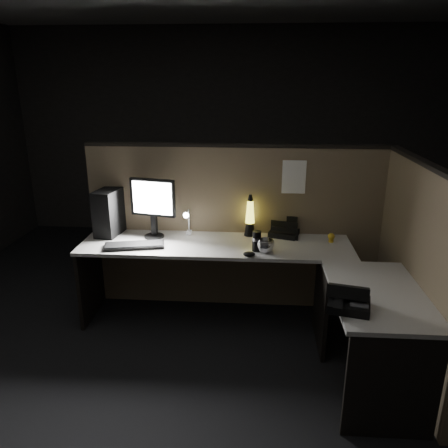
# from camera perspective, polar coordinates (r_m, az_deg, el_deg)

# --- Properties ---
(floor) EXTENTS (6.00, 6.00, 0.00)m
(floor) POSITION_cam_1_polar(r_m,az_deg,el_deg) (3.53, 0.60, -17.36)
(floor) COLOR black
(floor) RESTS_ON ground
(room_shell) EXTENTS (6.00, 6.00, 6.00)m
(room_shell) POSITION_cam_1_polar(r_m,az_deg,el_deg) (2.89, 0.70, 9.63)
(room_shell) COLOR silver
(room_shell) RESTS_ON ground
(partition_back) EXTENTS (2.66, 0.06, 1.50)m
(partition_back) POSITION_cam_1_polar(r_m,az_deg,el_deg) (4.01, 1.47, -0.66)
(partition_back) COLOR brown
(partition_back) RESTS_ON ground
(partition_right) EXTENTS (0.06, 1.66, 1.50)m
(partition_right) POSITION_cam_1_polar(r_m,az_deg,el_deg) (3.43, 23.63, -5.69)
(partition_right) COLOR brown
(partition_right) RESTS_ON ground
(desk) EXTENTS (2.60, 1.60, 0.73)m
(desk) POSITION_cam_1_polar(r_m,az_deg,el_deg) (3.44, 3.90, -7.11)
(desk) COLOR #BAB8B0
(desk) RESTS_ON ground
(pc_tower) EXTENTS (0.23, 0.41, 0.41)m
(pc_tower) POSITION_cam_1_polar(r_m,az_deg,el_deg) (4.04, -14.55, 1.65)
(pc_tower) COLOR black
(pc_tower) RESTS_ON desk
(monitor) EXTENTS (0.40, 0.17, 0.52)m
(monitor) POSITION_cam_1_polar(r_m,az_deg,el_deg) (3.83, -9.28, 2.81)
(monitor) COLOR black
(monitor) RESTS_ON desk
(keyboard) EXTENTS (0.51, 0.26, 0.02)m
(keyboard) POSITION_cam_1_polar(r_m,az_deg,el_deg) (3.71, -11.62, -2.77)
(keyboard) COLOR black
(keyboard) RESTS_ON desk
(mouse) EXTENTS (0.10, 0.07, 0.04)m
(mouse) POSITION_cam_1_polar(r_m,az_deg,el_deg) (3.45, 3.30, -3.95)
(mouse) COLOR black
(mouse) RESTS_ON desk
(clip_lamp) EXTENTS (0.05, 0.19, 0.25)m
(clip_lamp) POSITION_cam_1_polar(r_m,az_deg,el_deg) (3.83, -4.79, 0.33)
(clip_lamp) COLOR silver
(clip_lamp) RESTS_ON desk
(organizer) EXTENTS (0.29, 0.27, 0.18)m
(organizer) POSITION_cam_1_polar(r_m,az_deg,el_deg) (3.93, 7.84, -0.88)
(organizer) COLOR black
(organizer) RESTS_ON desk
(lava_lamp) EXTENTS (0.10, 0.10, 0.37)m
(lava_lamp) POSITION_cam_1_polar(r_m,az_deg,el_deg) (3.86, 3.41, 0.70)
(lava_lamp) COLOR black
(lava_lamp) RESTS_ON desk
(travel_mug) EXTENTS (0.07, 0.07, 0.17)m
(travel_mug) POSITION_cam_1_polar(r_m,az_deg,el_deg) (3.54, 4.29, -2.23)
(travel_mug) COLOR black
(travel_mug) RESTS_ON desk
(steel_mug) EXTENTS (0.18, 0.18, 0.11)m
(steel_mug) POSITION_cam_1_polar(r_m,az_deg,el_deg) (3.53, 5.42, -2.87)
(steel_mug) COLOR silver
(steel_mug) RESTS_ON desk
(figurine) EXTENTS (0.06, 0.06, 0.06)m
(figurine) POSITION_cam_1_polar(r_m,az_deg,el_deg) (3.84, 13.84, -1.60)
(figurine) COLOR gold
(figurine) RESTS_ON desk
(pinned_paper) EXTENTS (0.20, 0.00, 0.29)m
(pinned_paper) POSITION_cam_1_polar(r_m,az_deg,el_deg) (3.85, 9.12, 6.08)
(pinned_paper) COLOR white
(pinned_paper) RESTS_ON partition_back
(desk_phone) EXTENTS (0.29, 0.29, 0.15)m
(desk_phone) POSITION_cam_1_polar(r_m,az_deg,el_deg) (2.80, 15.90, -9.44)
(desk_phone) COLOR black
(desk_phone) RESTS_ON desk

